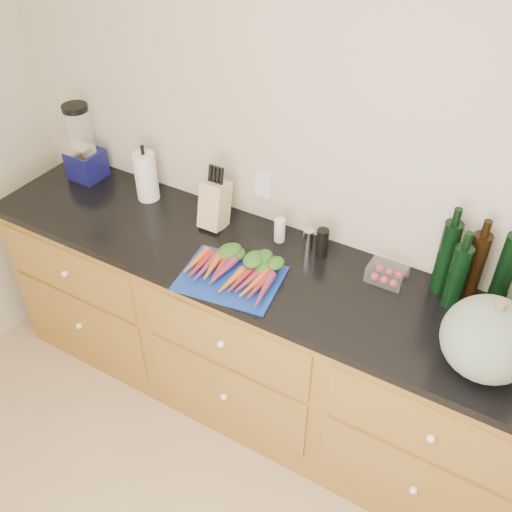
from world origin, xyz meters
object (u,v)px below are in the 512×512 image
Objects in this scene: knife_block at (215,204)px; squash at (489,339)px; blender_appliance at (83,147)px; cutting_board at (231,278)px; carrots at (235,268)px; tomato_box at (387,272)px; paper_towel at (146,176)px.

squash is at bearing -11.24° from knife_block.
squash reaches higher than knife_block.
blender_appliance reaches higher than knife_block.
cutting_board is at bearing -47.74° from knife_block.
carrots is 0.98× the size of blender_appliance.
blender_appliance is (-2.10, 0.27, 0.03)m from squash.
carrots is 0.63m from tomato_box.
paper_towel reaches higher than carrots.
tomato_box is (-0.45, 0.29, -0.11)m from squash.
paper_towel is at bearing 155.06° from cutting_board.
carrots is 0.39m from knife_block.
carrots is at bearing -179.62° from squash.
squash is 2.09× the size of tomato_box.
blender_appliance is 0.41m from paper_towel.
knife_block is 1.44× the size of tomato_box.
tomato_box is at bearing 30.43° from cutting_board.
blender_appliance is 1.66m from tomato_box.
squash is 1.31m from knife_block.
knife_block is at bearing 136.17° from carrots.
paper_towel is 1.25m from tomato_box.
blender_appliance is at bearing -179.69° from paper_towel.
carrots is 1.13m from blender_appliance.
knife_block is (0.82, -0.02, -0.07)m from blender_appliance.
blender_appliance is 1.82× the size of knife_block.
carrots is at bearing -22.26° from paper_towel.
tomato_box is (0.56, 0.33, 0.03)m from cutting_board.
cutting_board is 1.68× the size of paper_towel.
squash reaches higher than paper_towel.
squash is 2.12m from blender_appliance.
knife_block is at bearing -1.25° from blender_appliance.
tomato_box is (1.25, 0.01, -0.09)m from paper_towel.
squash is (1.01, 0.04, 0.14)m from cutting_board.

